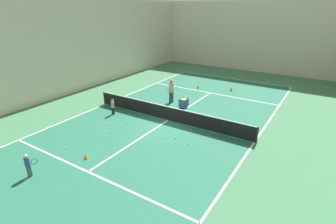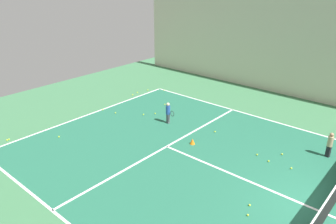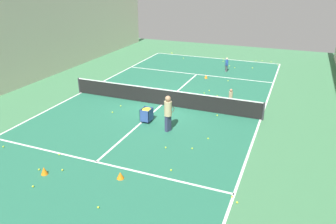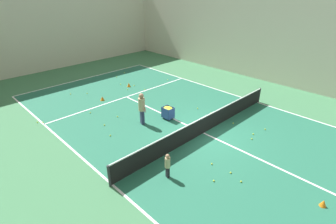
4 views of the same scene
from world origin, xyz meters
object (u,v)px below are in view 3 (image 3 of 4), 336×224
training_cone_0 (120,175)px  coach_at_net (168,111)px  ball_cart (147,112)px  tennis_net (162,97)px  player_near_baseline (227,64)px  child_midcourt (231,97)px  training_cone_1 (206,77)px

training_cone_0 → coach_at_net: bearing=-91.8°
ball_cart → coach_at_net: bearing=157.7°
tennis_net → coach_at_net: bearing=118.2°
player_near_baseline → child_midcourt: player_near_baseline is taller
player_near_baseline → ball_cart: (1.69, 10.75, -0.11)m
player_near_baseline → coach_at_net: coach_at_net is taller
tennis_net → player_near_baseline: 8.53m
training_cone_0 → training_cone_1: bearing=-87.6°
tennis_net → coach_at_net: coach_at_net is taller
training_cone_0 → training_cone_1: training_cone_0 is taller
coach_at_net → training_cone_1: size_ratio=6.88×
tennis_net → training_cone_0: 7.54m
player_near_baseline → coach_at_net: 11.34m
coach_at_net → training_cone_1: bearing=24.1°
ball_cart → child_midcourt: bearing=-134.5°
child_midcourt → training_cone_0: size_ratio=3.91×
coach_at_net → ball_cart: coach_at_net is taller
training_cone_1 → training_cone_0: bearing=92.4°
training_cone_1 → player_near_baseline: bearing=-113.2°
training_cone_1 → ball_cart: bearing=85.1°
child_midcourt → training_cone_0: child_midcourt is taller
player_near_baseline → training_cone_1: bearing=-10.4°
coach_at_net → ball_cart: (1.41, -0.58, -0.51)m
coach_at_net → player_near_baseline: bearing=18.3°
ball_cart → training_cone_0: (-1.28, 4.95, -0.39)m
tennis_net → child_midcourt: bearing=-162.9°
child_midcourt → player_near_baseline: bearing=-148.4°
ball_cart → training_cone_0: bearing=104.5°
player_near_baseline → training_cone_1: player_near_baseline is taller
coach_at_net → training_cone_0: (0.14, 4.37, -0.90)m
coach_at_net → tennis_net: bearing=48.0°
tennis_net → child_midcourt: child_midcourt is taller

